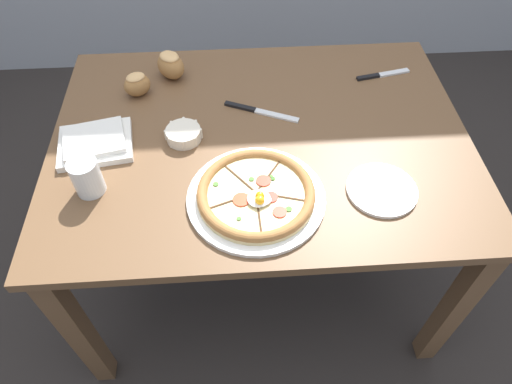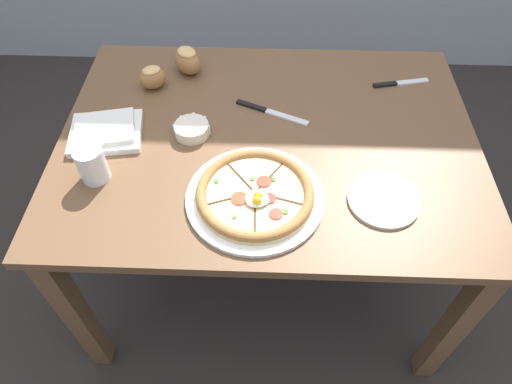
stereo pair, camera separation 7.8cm
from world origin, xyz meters
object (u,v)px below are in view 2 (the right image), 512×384
at_px(bread_piece_near, 153,77).
at_px(bread_piece_mid, 188,60).
at_px(pizza, 256,195).
at_px(knife_spare, 272,112).
at_px(side_saucer, 385,200).
at_px(napkin_folded, 106,131).
at_px(water_glass, 93,166).
at_px(dining_table, 268,158).
at_px(ramekin_bowl, 193,129).
at_px(knife_main, 401,83).

relative_size(bread_piece_near, bread_piece_mid, 0.83).
distance_m(bread_piece_near, bread_piece_mid, 0.14).
distance_m(pizza, knife_spare, 0.35).
distance_m(bread_piece_near, knife_spare, 0.41).
distance_m(knife_spare, side_saucer, 0.46).
bearing_deg(pizza, napkin_folded, 153.00).
bearing_deg(pizza, bread_piece_near, 126.96).
bearing_deg(water_glass, napkin_folded, 94.83).
bearing_deg(bread_piece_mid, napkin_folded, -122.34).
relative_size(pizza, water_glass, 3.56).
height_order(dining_table, ramekin_bowl, ramekin_bowl).
bearing_deg(dining_table, knife_spare, 86.66).
bearing_deg(bread_piece_mid, bread_piece_near, -139.69).
relative_size(ramekin_bowl, knife_spare, 0.48).
relative_size(napkin_folded, knife_spare, 1.00).
bearing_deg(knife_spare, bread_piece_near, -173.06).
bearing_deg(napkin_folded, pizza, -27.00).
bearing_deg(water_glass, bread_piece_near, 77.78).
bearing_deg(side_saucer, knife_spare, 131.34).
relative_size(dining_table, bread_piece_near, 11.87).
bearing_deg(knife_main, water_glass, -165.45).
distance_m(dining_table, knife_main, 0.52).
height_order(bread_piece_near, bread_piece_mid, bread_piece_mid).
bearing_deg(dining_table, napkin_folded, -178.20).
height_order(knife_main, knife_spare, same).
relative_size(dining_table, side_saucer, 6.58).
xyz_separation_m(ramekin_bowl, side_saucer, (0.54, -0.24, -0.01)).
height_order(knife_main, side_saucer, same).
bearing_deg(bread_piece_mid, dining_table, -47.98).
xyz_separation_m(dining_table, napkin_folded, (-0.48, -0.02, 0.11)).
xyz_separation_m(pizza, side_saucer, (0.34, 0.01, -0.01)).
relative_size(dining_table, ramekin_bowl, 11.21).
height_order(dining_table, side_saucer, side_saucer).
height_order(dining_table, water_glass, water_glass).
relative_size(pizza, knife_spare, 1.59).
relative_size(ramekin_bowl, side_saucer, 0.59).
height_order(dining_table, bread_piece_near, bread_piece_near).
relative_size(ramekin_bowl, bread_piece_mid, 0.88).
xyz_separation_m(pizza, bread_piece_near, (-0.35, 0.47, 0.02)).
relative_size(knife_spare, water_glass, 2.24).
relative_size(napkin_folded, bread_piece_near, 2.20).
height_order(water_glass, side_saucer, water_glass).
height_order(bread_piece_near, side_saucer, bread_piece_near).
relative_size(bread_piece_near, side_saucer, 0.55).
bearing_deg(bread_piece_near, pizza, -53.04).
bearing_deg(bread_piece_mid, water_glass, -111.22).
distance_m(pizza, bread_piece_near, 0.59).
xyz_separation_m(bread_piece_mid, knife_spare, (0.28, -0.21, -0.04)).
xyz_separation_m(dining_table, bread_piece_mid, (-0.28, 0.31, 0.14)).
bearing_deg(pizza, dining_table, 83.01).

